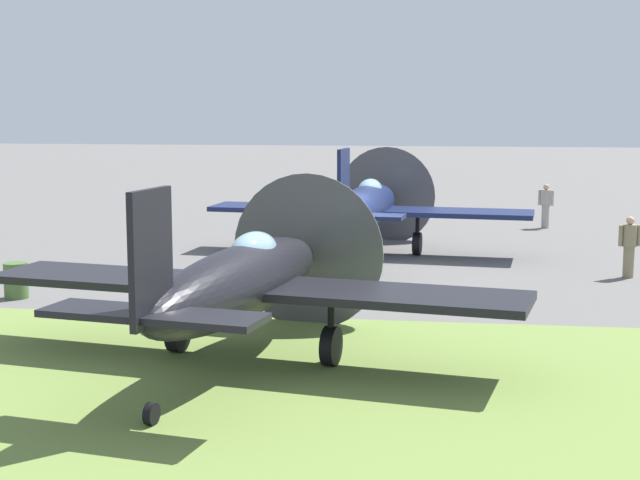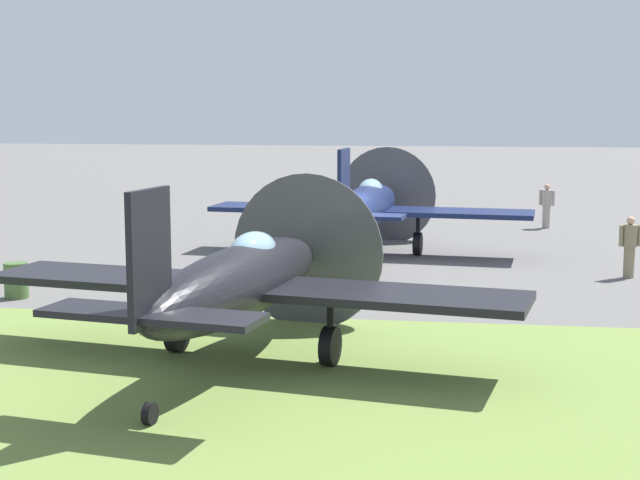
% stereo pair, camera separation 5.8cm
% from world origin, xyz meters
% --- Properties ---
extents(ground_plane, '(160.00, 160.00, 0.00)m').
position_xyz_m(ground_plane, '(0.00, 0.00, 0.00)').
color(ground_plane, '#605E5B').
extents(grass_verge, '(120.00, 11.00, 0.01)m').
position_xyz_m(grass_verge, '(0.00, -11.74, 0.00)').
color(grass_verge, olive).
rests_on(grass_verge, ground).
extents(airplane_lead, '(10.57, 8.38, 3.75)m').
position_xyz_m(airplane_lead, '(-0.07, 3.02, 1.57)').
color(airplane_lead, '#141E47').
rests_on(airplane_lead, ground).
extents(airplane_wingman, '(10.68, 8.51, 3.78)m').
position_xyz_m(airplane_wingman, '(-1.18, -10.19, 1.58)').
color(airplane_wingman, black).
rests_on(airplane_wingman, ground).
extents(ground_crew_chief, '(0.58, 0.38, 1.73)m').
position_xyz_m(ground_crew_chief, '(6.25, 10.61, 0.91)').
color(ground_crew_chief, '#9E998E').
rests_on(ground_crew_chief, ground).
extents(ground_crew_mechanic, '(0.62, 0.38, 1.73)m').
position_xyz_m(ground_crew_mechanic, '(7.57, 0.03, 0.91)').
color(ground_crew_mechanic, '#847A5B').
rests_on(ground_crew_mechanic, ground).
extents(fuel_drum, '(0.60, 0.60, 0.90)m').
position_xyz_m(fuel_drum, '(-8.18, -5.06, 0.45)').
color(fuel_drum, '#476633').
rests_on(fuel_drum, ground).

